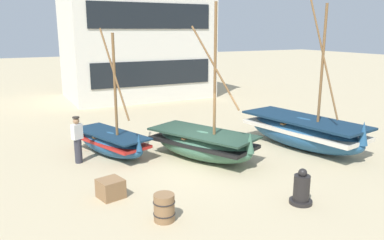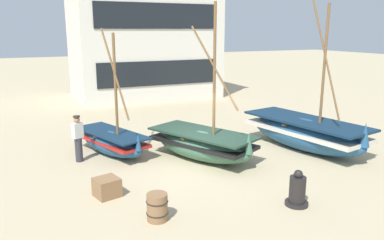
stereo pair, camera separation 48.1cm
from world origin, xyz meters
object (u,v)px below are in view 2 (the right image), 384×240
object	(u,v)px
fishing_boat_centre_large	(305,133)
cargo_crate	(107,187)
fishing_boat_far_right	(203,144)
harbor_building_main	(143,44)
wooden_barrel	(157,207)
capstan_winch	(297,191)
fishing_boat_near_left	(112,141)
fisherman_by_hull	(78,139)

from	to	relation	value
fishing_boat_centre_large	cargo_crate	world-z (taller)	fishing_boat_centre_large
fishing_boat_far_right	harbor_building_main	xyz separation A→B (m)	(2.39, 14.09, 3.11)
fishing_boat_centre_large	wooden_barrel	bearing A→B (deg)	-157.61
capstan_winch	harbor_building_main	world-z (taller)	harbor_building_main
capstan_winch	cargo_crate	bearing A→B (deg)	148.82
fishing_boat_near_left	fisherman_by_hull	distance (m)	1.38
fishing_boat_far_right	harbor_building_main	world-z (taller)	harbor_building_main
wooden_barrel	cargo_crate	xyz separation A→B (m)	(-0.82, 1.93, -0.08)
fishing_boat_near_left	fishing_boat_centre_large	xyz separation A→B (m)	(7.07, -2.66, 0.17)
wooden_barrel	fishing_boat_centre_large	bearing A→B (deg)	22.39
fishing_boat_centre_large	wooden_barrel	distance (m)	7.90
fisherman_by_hull	wooden_barrel	bearing A→B (deg)	-78.66
harbor_building_main	wooden_barrel	bearing A→B (deg)	-107.16
capstan_winch	cargo_crate	distance (m)	5.29
fishing_boat_centre_large	harbor_building_main	world-z (taller)	harbor_building_main
capstan_winch	wooden_barrel	xyz separation A→B (m)	(-3.70, 0.80, -0.05)
fishing_boat_near_left	fishing_boat_far_right	distance (m)	3.50
fishing_boat_near_left	harbor_building_main	world-z (taller)	harbor_building_main
fishing_boat_centre_large	fishing_boat_near_left	bearing A→B (deg)	159.43
capstan_winch	fisherman_by_hull	bearing A→B (deg)	127.98
fishing_boat_near_left	wooden_barrel	xyz separation A→B (m)	(-0.22, -5.66, -0.15)
fishing_boat_near_left	capstan_winch	size ratio (longest dim) A/B	4.66
fishing_boat_far_right	cargo_crate	distance (m)	4.28
fishing_boat_near_left	harbor_building_main	bearing A→B (deg)	66.48
fisherman_by_hull	fishing_boat_far_right	bearing A→B (deg)	-21.63
fishing_boat_far_right	wooden_barrel	xyz separation A→B (m)	(-3.09, -3.65, -0.23)
fishing_boat_far_right	cargo_crate	world-z (taller)	fishing_boat_far_right
wooden_barrel	fisherman_by_hull	bearing A→B (deg)	101.34
fisherman_by_hull	fishing_boat_centre_large	bearing A→B (deg)	-15.33
fishing_boat_near_left	capstan_winch	distance (m)	7.34
harbor_building_main	fishing_boat_centre_large	bearing A→B (deg)	-82.98
fisherman_by_hull	wooden_barrel	world-z (taller)	fisherman_by_hull
fishing_boat_centre_large	cargo_crate	bearing A→B (deg)	-172.47
harbor_building_main	fisherman_by_hull	bearing A→B (deg)	-117.72
fishing_boat_near_left	wooden_barrel	world-z (taller)	fishing_boat_near_left
fishing_boat_centre_large	fishing_boat_far_right	size ratio (longest dim) A/B	1.10
cargo_crate	fishing_boat_far_right	bearing A→B (deg)	23.76
cargo_crate	harbor_building_main	xyz separation A→B (m)	(6.30, 15.81, 3.42)
wooden_barrel	harbor_building_main	distance (m)	18.87
cargo_crate	fisherman_by_hull	bearing A→B (deg)	94.11
fishing_boat_centre_large	cargo_crate	xyz separation A→B (m)	(-8.12, -1.07, -0.40)
capstan_winch	harbor_building_main	bearing A→B (deg)	84.52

